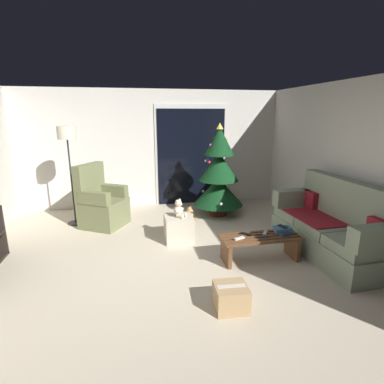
% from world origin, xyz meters
% --- Properties ---
extents(ground_plane, '(7.00, 7.00, 0.00)m').
position_xyz_m(ground_plane, '(0.00, 0.00, 0.00)').
color(ground_plane, beige).
extents(wall_back, '(5.72, 0.12, 2.50)m').
position_xyz_m(wall_back, '(0.00, 3.06, 1.25)').
color(wall_back, silver).
rests_on(wall_back, ground).
extents(wall_right, '(0.12, 6.00, 2.50)m').
position_xyz_m(wall_right, '(2.86, 0.00, 1.25)').
color(wall_right, silver).
rests_on(wall_right, ground).
extents(patio_door_frame, '(1.60, 0.02, 2.20)m').
position_xyz_m(patio_door_frame, '(0.85, 2.99, 1.10)').
color(patio_door_frame, silver).
rests_on(patio_door_frame, ground).
extents(patio_door_glass, '(1.50, 0.02, 2.10)m').
position_xyz_m(patio_door_glass, '(0.85, 2.97, 1.05)').
color(patio_door_glass, black).
rests_on(patio_door_glass, ground).
extents(couch, '(0.85, 1.96, 1.08)m').
position_xyz_m(couch, '(2.32, -0.01, 0.40)').
color(couch, gray).
rests_on(couch, ground).
extents(coffee_table, '(1.10, 0.40, 0.36)m').
position_xyz_m(coffee_table, '(1.22, -0.00, 0.24)').
color(coffee_table, brown).
rests_on(coffee_table, ground).
extents(remote_black, '(0.14, 0.14, 0.02)m').
position_xyz_m(remote_black, '(1.04, 0.08, 0.37)').
color(remote_black, black).
rests_on(remote_black, coffee_table).
extents(remote_graphite, '(0.16, 0.05, 0.02)m').
position_xyz_m(remote_graphite, '(1.25, -0.05, 0.37)').
color(remote_graphite, '#333338').
rests_on(remote_graphite, coffee_table).
extents(remote_silver, '(0.13, 0.15, 0.02)m').
position_xyz_m(remote_silver, '(1.32, 0.07, 0.37)').
color(remote_silver, '#ADADB2').
rests_on(remote_silver, coffee_table).
extents(remote_white, '(0.16, 0.10, 0.02)m').
position_xyz_m(remote_white, '(0.90, -0.05, 0.37)').
color(remote_white, silver).
rests_on(remote_white, coffee_table).
extents(book_stack, '(0.26, 0.20, 0.10)m').
position_xyz_m(book_stack, '(1.55, 0.01, 0.41)').
color(book_stack, '#285684').
rests_on(book_stack, coffee_table).
extents(cell_phone, '(0.10, 0.16, 0.01)m').
position_xyz_m(cell_phone, '(1.55, 0.02, 0.47)').
color(cell_phone, black).
rests_on(cell_phone, book_stack).
extents(christmas_tree, '(0.99, 0.99, 1.83)m').
position_xyz_m(christmas_tree, '(1.21, 2.01, 0.82)').
color(christmas_tree, '#4C1E19').
rests_on(christmas_tree, ground).
extents(armchair, '(0.94, 0.94, 1.13)m').
position_xyz_m(armchair, '(-1.05, 1.85, 0.40)').
color(armchair, olive).
rests_on(armchair, ground).
extents(floor_lamp, '(0.32, 0.32, 1.78)m').
position_xyz_m(floor_lamp, '(-1.55, 2.04, 1.51)').
color(floor_lamp, '#2D2D30').
rests_on(floor_lamp, ground).
extents(ottoman, '(0.44, 0.44, 0.40)m').
position_xyz_m(ottoman, '(0.22, 0.91, 0.20)').
color(ottoman, beige).
rests_on(ottoman, ground).
extents(teddy_bear_cream, '(0.22, 0.21, 0.29)m').
position_xyz_m(teddy_bear_cream, '(0.23, 0.90, 0.52)').
color(teddy_bear_cream, beige).
rests_on(teddy_bear_cream, ottoman).
extents(teddy_bear_honey_by_tree, '(0.22, 0.21, 0.29)m').
position_xyz_m(teddy_bear_honey_by_tree, '(0.57, 1.74, 0.12)').
color(teddy_bear_honey_by_tree, tan).
rests_on(teddy_bear_honey_by_tree, ground).
extents(cardboard_box_taped_mid_floor, '(0.36, 0.35, 0.26)m').
position_xyz_m(cardboard_box_taped_mid_floor, '(0.48, -0.95, 0.13)').
color(cardboard_box_taped_mid_floor, tan).
rests_on(cardboard_box_taped_mid_floor, ground).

